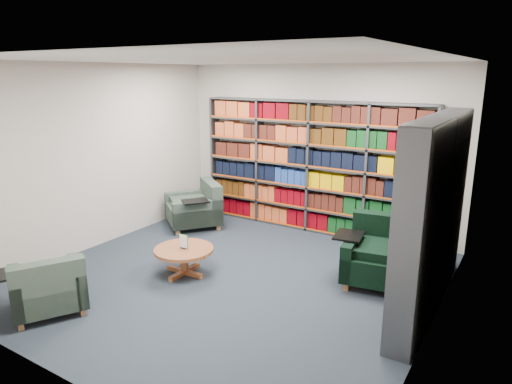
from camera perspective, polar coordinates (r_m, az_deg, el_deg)
The scene contains 7 objects.
room_shell at distance 5.73m, azimuth -3.18°, elevation 2.10°, with size 5.02×5.02×2.82m.
bookshelf_back at distance 7.79m, azimuth 6.81°, elevation 3.09°, with size 4.00×0.28×2.20m.
bookshelf_right at distance 5.47m, azimuth 21.32°, elevation -2.79°, with size 0.28×2.50×2.20m.
chair_teal_left at distance 8.15m, azimuth -7.28°, elevation -2.07°, with size 1.21×1.21×0.79m.
chair_green_right at distance 6.21m, azimuth 15.61°, elevation -7.74°, with size 1.15×1.04×0.83m.
chair_teal_front at distance 5.74m, azimuth -24.55°, elevation -11.04°, with size 1.04×1.04×0.70m.
coffee_table at distance 6.24m, azimuth -9.00°, elevation -7.61°, with size 0.79×0.79×0.56m.
Camera 1 is at (3.23, -4.57, 2.64)m, focal length 32.00 mm.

